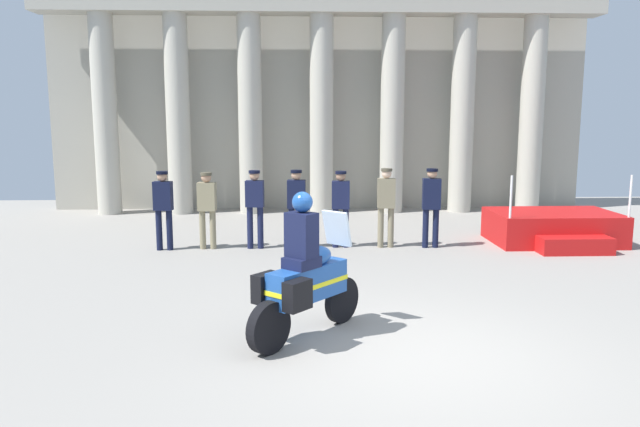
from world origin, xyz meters
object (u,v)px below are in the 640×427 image
Objects in this scene: officer_in_row_4 at (341,203)px; officer_in_row_6 at (431,201)px; officer_in_row_0 at (163,204)px; officer_in_row_2 at (255,203)px; officer_in_row_3 at (296,202)px; officer_in_row_1 at (207,204)px; motorcycle_with_rider at (304,278)px; reviewing_stand at (554,228)px; officer_in_row_5 at (386,201)px.

officer_in_row_4 is 1.94m from officer_in_row_6.
officer_in_row_2 is at bearing -171.97° from officer_in_row_0.
officer_in_row_0 reaches higher than officer_in_row_4.
officer_in_row_3 reaches higher than officer_in_row_2.
officer_in_row_1 is at bearing 6.44° from officer_in_row_4.
officer_in_row_1 is 0.87× the size of motorcycle_with_rider.
reviewing_stand is 6.68m from officer_in_row_2.
reviewing_stand is at bearing -172.41° from officer_in_row_1.
reviewing_stand is 1.62× the size of officer_in_row_0.
reviewing_stand is at bearing -171.73° from officer_in_row_4.
officer_in_row_1 is at bearing -178.10° from reviewing_stand.
officer_in_row_0 is 0.98× the size of officer_in_row_5.
officer_in_row_0 reaches higher than reviewing_stand.
officer_in_row_1 is at bearing 5.56° from officer_in_row_5.
officer_in_row_5 is 5.75m from motorcycle_with_rider.
officer_in_row_5 reaches higher than officer_in_row_2.
officer_in_row_2 is 1.00× the size of officer_in_row_3.
reviewing_stand is at bearing -167.77° from officer_in_row_6.
officer_in_row_3 is at bearing -174.55° from officer_in_row_1.
officer_in_row_1 is 0.98× the size of officer_in_row_2.
officer_in_row_3 is 0.99× the size of officer_in_row_6.
reviewing_stand is at bearing -170.39° from officer_in_row_5.
officer_in_row_2 reaches higher than officer_in_row_1.
motorcycle_with_rider is (2.87, -5.37, -0.20)m from officer_in_row_0.
officer_in_row_4 is at bearing -177.42° from reviewing_stand.
motorcycle_with_rider is at bearing 123.86° from officer_in_row_0.
officer_in_row_0 is at bearing 69.75° from motorcycle_with_rider.
officer_in_row_4 is (3.76, 0.12, -0.01)m from officer_in_row_0.
officer_in_row_6 is 0.90× the size of motorcycle_with_rider.
officer_in_row_3 is at bearing -174.68° from officer_in_row_2.
officer_in_row_2 is at bearing -177.79° from reviewing_stand.
reviewing_stand is 1.64× the size of officer_in_row_4.
officer_in_row_3 reaches higher than reviewing_stand.
officer_in_row_0 is 4.73m from officer_in_row_5.
officer_in_row_3 is (0.89, -0.01, 0.00)m from officer_in_row_2.
officer_in_row_0 is 0.91m from officer_in_row_1.
officer_in_row_5 is at bearing 22.73° from motorcycle_with_rider.
officer_in_row_3 is 0.95m from officer_in_row_4.
officer_in_row_5 is at bearing -174.44° from officer_in_row_1.
officer_in_row_0 is 3.76m from officer_in_row_4.
officer_in_row_6 is (3.78, -0.07, 0.01)m from officer_in_row_2.
officer_in_row_6 reaches higher than officer_in_row_4.
officer_in_row_2 is 1.01× the size of officer_in_row_4.
officer_in_row_0 is (-8.56, -0.33, 0.65)m from reviewing_stand.
officer_in_row_1 is (-7.65, -0.25, 0.63)m from reviewing_stand.
officer_in_row_4 is at bearing 32.45° from motorcycle_with_rider.
officer_in_row_3 is 5.44m from motorcycle_with_rider.
officer_in_row_2 is (1.01, -0.00, 0.03)m from officer_in_row_1.
reviewing_stand is 8.06m from motorcycle_with_rider.
officer_in_row_3 is at bearing 5.67° from officer_in_row_5.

